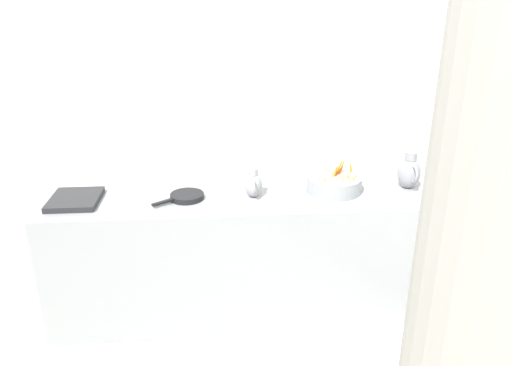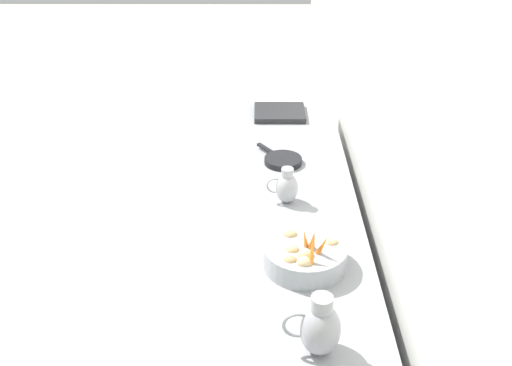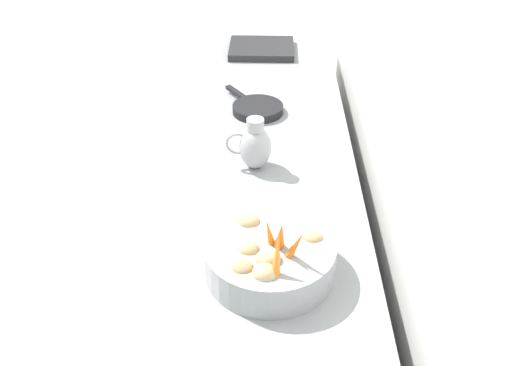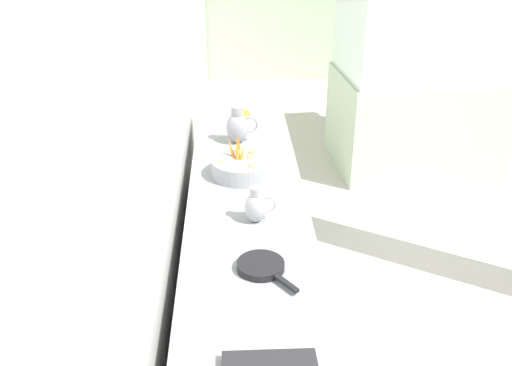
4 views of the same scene
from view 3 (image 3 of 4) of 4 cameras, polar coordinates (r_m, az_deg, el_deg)
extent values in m
cube|color=silver|center=(1.15, 23.36, 8.11)|extent=(0.10, 9.39, 3.00)
cube|color=gray|center=(2.12, 0.82, -11.44)|extent=(0.66, 3.10, 0.88)
cylinder|color=gray|center=(1.53, 1.41, -7.72)|extent=(0.37, 0.37, 0.10)
torus|color=gray|center=(1.56, 1.39, -8.95)|extent=(0.21, 0.21, 0.01)
cone|color=orange|center=(1.47, 1.43, -5.35)|extent=(0.05, 0.06, 0.12)
cone|color=orange|center=(1.39, 2.18, -7.92)|extent=(0.04, 0.06, 0.15)
cone|color=orange|center=(1.44, 2.53, -5.67)|extent=(0.04, 0.10, 0.16)
cone|color=orange|center=(1.42, 4.01, -6.64)|extent=(0.07, 0.09, 0.15)
ellipsoid|color=#9E7F56|center=(1.43, -1.39, -8.91)|extent=(0.06, 0.05, 0.04)
ellipsoid|color=tan|center=(1.48, -0.79, -6.97)|extent=(0.06, 0.05, 0.05)
ellipsoid|color=tan|center=(1.57, -0.79, -4.09)|extent=(0.07, 0.06, 0.05)
ellipsoid|color=tan|center=(1.41, 0.91, -9.38)|extent=(0.07, 0.06, 0.05)
ellipsoid|color=tan|center=(1.45, 1.26, -7.93)|extent=(0.07, 0.06, 0.06)
ellipsoid|color=tan|center=(1.53, 5.90, -5.71)|extent=(0.06, 0.05, 0.04)
ellipsoid|color=#939399|center=(1.95, -0.07, 3.70)|extent=(0.12, 0.12, 0.16)
cylinder|color=#939399|center=(1.91, -0.07, 6.09)|extent=(0.06, 0.06, 0.04)
torus|color=#939399|center=(1.95, -1.92, 4.11)|extent=(0.09, 0.01, 0.09)
cube|color=#232326|center=(3.00, 0.58, 13.78)|extent=(0.34, 0.30, 0.04)
cylinder|color=black|center=(2.36, 0.19, 7.70)|extent=(0.22, 0.22, 0.03)
cube|color=black|center=(2.49, -2.11, 9.39)|extent=(0.10, 0.13, 0.02)
camera|label=1|loc=(3.51, -62.09, 20.91)|focal=34.13mm
camera|label=2|loc=(1.19, -168.63, -5.79)|focal=43.08mm
camera|label=4|loc=(4.28, 3.38, 40.43)|focal=40.70mm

